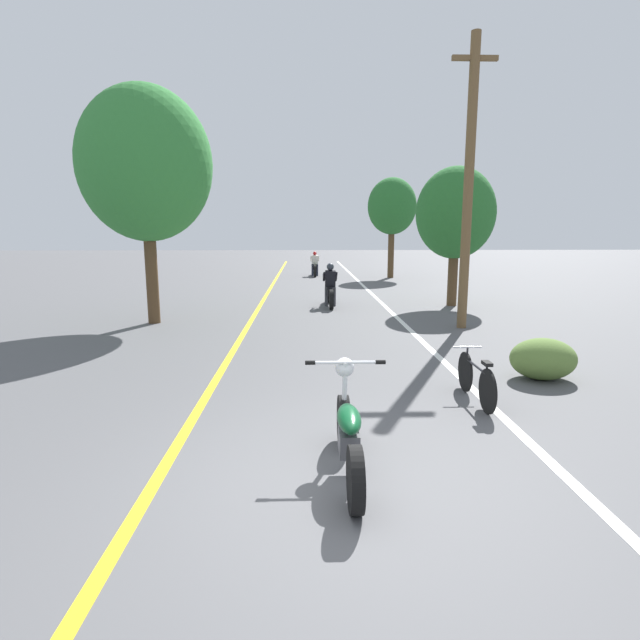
# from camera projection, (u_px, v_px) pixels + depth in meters

# --- Properties ---
(ground_plane) EXTENTS (120.00, 120.00, 0.00)m
(ground_plane) POSITION_uv_depth(u_px,v_px,m) (326.00, 488.00, 4.87)
(ground_plane) COLOR #515154
(lane_stripe_center) EXTENTS (0.14, 48.00, 0.01)m
(lane_stripe_center) POSITION_uv_depth(u_px,v_px,m) (261.00, 305.00, 16.90)
(lane_stripe_center) COLOR yellow
(lane_stripe_center) RESTS_ON ground
(lane_stripe_edge) EXTENTS (0.14, 48.00, 0.01)m
(lane_stripe_edge) POSITION_uv_depth(u_px,v_px,m) (383.00, 304.00, 17.02)
(lane_stripe_edge) COLOR white
(lane_stripe_edge) RESTS_ON ground
(utility_pole) EXTENTS (1.10, 0.24, 7.09)m
(utility_pole) POSITION_uv_depth(u_px,v_px,m) (469.00, 183.00, 12.28)
(utility_pole) COLOR brown
(utility_pole) RESTS_ON ground
(roadside_tree_right_near) EXTENTS (2.57, 2.32, 4.52)m
(roadside_tree_right_near) POSITION_uv_depth(u_px,v_px,m) (456.00, 214.00, 16.19)
(roadside_tree_right_near) COLOR #513A23
(roadside_tree_right_near) RESTS_ON ground
(roadside_tree_right_far) EXTENTS (2.54, 2.29, 5.19)m
(roadside_tree_right_far) POSITION_uv_depth(u_px,v_px,m) (392.00, 207.00, 25.95)
(roadside_tree_right_far) COLOR #513A23
(roadside_tree_right_far) RESTS_ON ground
(roadside_tree_left) EXTENTS (3.43, 3.09, 6.14)m
(roadside_tree_left) POSITION_uv_depth(u_px,v_px,m) (145.00, 165.00, 12.85)
(roadside_tree_left) COLOR #513A23
(roadside_tree_left) RESTS_ON ground
(roadside_bush) EXTENTS (1.10, 0.88, 0.70)m
(roadside_bush) POSITION_uv_depth(u_px,v_px,m) (543.00, 359.00, 8.39)
(roadside_bush) COLOR #5B7A38
(roadside_bush) RESTS_ON ground
(motorcycle_foreground) EXTENTS (0.88, 1.98, 1.08)m
(motorcycle_foreground) POSITION_uv_depth(u_px,v_px,m) (348.00, 432.00, 5.13)
(motorcycle_foreground) COLOR black
(motorcycle_foreground) RESTS_ON ground
(motorcycle_rider_lead) EXTENTS (0.50, 2.15, 1.42)m
(motorcycle_rider_lead) POSITION_uv_depth(u_px,v_px,m) (330.00, 290.00, 16.52)
(motorcycle_rider_lead) COLOR black
(motorcycle_rider_lead) RESTS_ON ground
(motorcycle_rider_far) EXTENTS (0.50, 2.04, 1.34)m
(motorcycle_rider_far) POSITION_uv_depth(u_px,v_px,m) (315.00, 267.00, 27.50)
(motorcycle_rider_far) COLOR black
(motorcycle_rider_far) RESTS_ON ground
(bicycle_parked) EXTENTS (0.44, 1.59, 0.73)m
(bicycle_parked) POSITION_uv_depth(u_px,v_px,m) (476.00, 379.00, 7.28)
(bicycle_parked) COLOR black
(bicycle_parked) RESTS_ON ground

